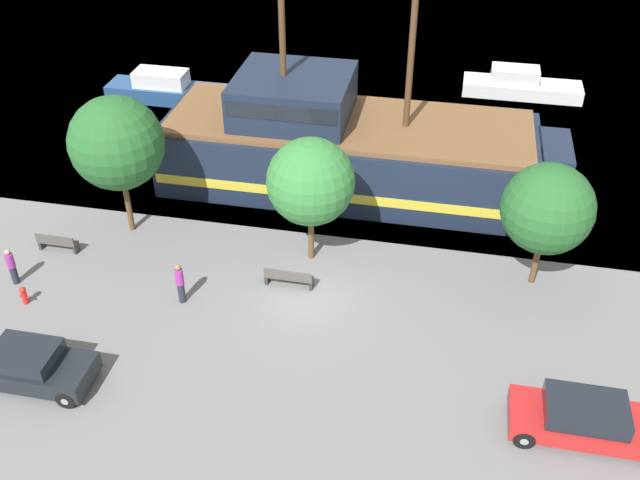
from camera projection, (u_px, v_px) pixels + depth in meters
ground_plane at (309, 295)px, 27.60m from camera, size 160.00×160.00×0.00m
pirate_ship at (345, 146)px, 33.17m from camera, size 18.48×6.07×9.90m
moored_boat_dockside at (520, 85)px, 42.10m from camera, size 6.86×1.97×1.66m
moored_boat_outer at (169, 90)px, 41.48m from camera, size 7.55×1.97×1.77m
parked_car_curb_front at (587, 420)px, 21.75m from camera, size 4.69×1.87×1.42m
parked_car_curb_mid at (30, 366)px, 23.56m from camera, size 4.09×1.85×1.45m
fire_hydrant at (24, 295)px, 26.97m from camera, size 0.42×0.25×0.76m
bench_promenade_east at (57, 242)px, 29.64m from camera, size 1.69×0.45×0.85m
bench_promenade_west at (289, 277)px, 27.75m from camera, size 1.91×0.45×0.85m
pedestrian_walking_near at (12, 266)px, 27.73m from camera, size 0.32×0.32×1.60m
pedestrian_walking_far at (180, 283)px, 26.76m from camera, size 0.32×0.32×1.76m
tree_row_east at (117, 143)px, 28.71m from camera, size 3.86×3.86×6.16m
tree_row_mideast at (311, 182)px, 27.41m from camera, size 3.46×3.46×5.38m
tree_row_midwest at (547, 209)px, 26.24m from camera, size 3.45×3.45×5.17m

